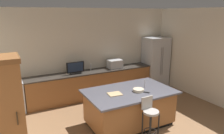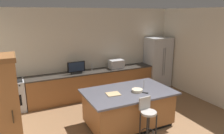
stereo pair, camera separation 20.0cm
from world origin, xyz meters
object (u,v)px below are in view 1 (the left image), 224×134
object	(u,v)px
refrigerator	(155,62)
tv_remote	(146,92)
bar_stool_center	(150,116)
microwave	(115,64)
tv_monitor	(75,68)
cutting_board	(115,94)
cabinet_tower	(4,116)
range_oven	(10,97)
fruit_bowl	(138,90)
kitchen_island	(129,107)

from	to	relation	value
refrigerator	tv_remote	distance (m)	3.25
refrigerator	bar_stool_center	size ratio (longest dim) A/B	1.85
microwave	tv_monitor	distance (m)	1.44
tv_remote	cutting_board	xyz separation A→B (m)	(-0.72, 0.25, -0.00)
cabinet_tower	bar_stool_center	bearing A→B (deg)	-7.84
tv_monitor	cutting_board	xyz separation A→B (m)	(0.26, -2.11, -0.16)
range_oven	fruit_bowl	size ratio (longest dim) A/B	3.46
kitchen_island	cabinet_tower	world-z (taller)	cabinet_tower
range_oven	microwave	distance (m)	3.44
kitchen_island	bar_stool_center	xyz separation A→B (m)	(-0.00, -0.83, 0.15)
refrigerator	bar_stool_center	bearing A→B (deg)	-130.72
microwave	fruit_bowl	bearing A→B (deg)	-104.28
refrigerator	fruit_bowl	xyz separation A→B (m)	(-2.34, -2.22, -0.00)
cabinet_tower	tv_remote	size ratio (longest dim) A/B	12.43
cutting_board	kitchen_island	bearing A→B (deg)	4.30
refrigerator	fruit_bowl	world-z (taller)	refrigerator
kitchen_island	microwave	bearing A→B (deg)	70.75
tv_remote	cutting_board	distance (m)	0.76
tv_monitor	fruit_bowl	distance (m)	2.38
refrigerator	cutting_board	world-z (taller)	refrigerator
kitchen_island	microwave	distance (m)	2.33
cutting_board	tv_remote	bearing A→B (deg)	-19.48
range_oven	tv_remote	world-z (taller)	tv_remote
refrigerator	range_oven	distance (m)	5.17
microwave	tv_monitor	bearing A→B (deg)	-177.94
fruit_bowl	cutting_board	distance (m)	0.61
range_oven	fruit_bowl	bearing A→B (deg)	-38.81
kitchen_island	fruit_bowl	world-z (taller)	fruit_bowl
range_oven	tv_remote	bearing A→B (deg)	-39.47
bar_stool_center	kitchen_island	bearing A→B (deg)	87.31
cabinet_tower	tv_monitor	world-z (taller)	cabinet_tower
bar_stool_center	tv_remote	distance (m)	0.68
kitchen_island	bar_stool_center	size ratio (longest dim) A/B	2.15
refrigerator	microwave	bearing A→B (deg)	178.61
refrigerator	bar_stool_center	xyz separation A→B (m)	(-2.50, -2.91, -0.33)
bar_stool_center	tv_remote	bearing A→B (deg)	59.54
kitchen_island	range_oven	size ratio (longest dim) A/B	2.37
kitchen_island	bar_stool_center	bearing A→B (deg)	-90.10
microwave	fruit_bowl	world-z (taller)	microwave
tv_remote	tv_monitor	bearing A→B (deg)	74.54
microwave	tv_remote	xyz separation A→B (m)	(-0.46, -2.41, -0.13)
bar_stool_center	cutting_board	size ratio (longest dim) A/B	3.19
bar_stool_center	cutting_board	xyz separation A→B (m)	(-0.43, 0.79, 0.30)
tv_monitor	tv_remote	bearing A→B (deg)	-67.37
cabinet_tower	cutting_board	xyz separation A→B (m)	(2.33, 0.41, -0.18)
cabinet_tower	fruit_bowl	distance (m)	2.96
refrigerator	tv_monitor	distance (m)	3.21
range_oven	tv_monitor	bearing A→B (deg)	-1.49
bar_stool_center	tv_remote	xyz separation A→B (m)	(0.29, 0.54, 0.30)
kitchen_island	cabinet_tower	bearing A→B (deg)	-170.84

